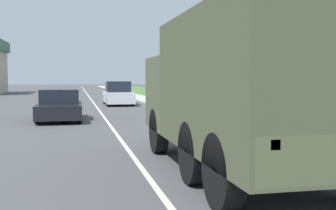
# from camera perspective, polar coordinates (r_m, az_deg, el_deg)

# --- Properties ---
(ground_plane) EXTENTS (180.00, 180.00, 0.00)m
(ground_plane) POSITION_cam_1_polar(r_m,az_deg,el_deg) (38.44, -10.41, 0.79)
(ground_plane) COLOR #4C4C4F
(lane_centre_stripe) EXTENTS (0.12, 120.00, 0.00)m
(lane_centre_stripe) POSITION_cam_1_polar(r_m,az_deg,el_deg) (38.44, -10.41, 0.79)
(lane_centre_stripe) COLOR silver
(lane_centre_stripe) RESTS_ON ground
(sidewalk_right) EXTENTS (1.80, 120.00, 0.12)m
(sidewalk_right) POSITION_cam_1_polar(r_m,az_deg,el_deg) (38.85, -3.76, 0.96)
(sidewalk_right) COLOR beige
(sidewalk_right) RESTS_ON ground
(grass_strip_right) EXTENTS (7.00, 120.00, 0.02)m
(grass_strip_right) POSITION_cam_1_polar(r_m,az_deg,el_deg) (39.76, 2.52, 0.95)
(grass_strip_right) COLOR #4C7538
(grass_strip_right) RESTS_ON ground
(military_truck) EXTENTS (2.48, 7.14, 3.06)m
(military_truck) POSITION_cam_1_polar(r_m,az_deg,el_deg) (8.30, 9.73, 2.19)
(military_truck) COLOR #545B3D
(military_truck) RESTS_ON ground
(car_nearest_ahead) EXTENTS (1.90, 4.51, 1.39)m
(car_nearest_ahead) POSITION_cam_1_polar(r_m,az_deg,el_deg) (19.51, -14.46, -0.14)
(car_nearest_ahead) COLOR black
(car_nearest_ahead) RESTS_ON ground
(car_second_ahead) EXTENTS (1.86, 4.77, 1.66)m
(car_second_ahead) POSITION_cam_1_polar(r_m,az_deg,el_deg) (29.96, -6.79, 1.44)
(car_second_ahead) COLOR silver
(car_second_ahead) RESTS_ON ground
(tree_far_right) EXTENTS (4.03, 4.03, 7.85)m
(tree_far_right) POSITION_cam_1_polar(r_m,az_deg,el_deg) (35.22, 6.62, 10.08)
(tree_far_right) COLOR brown
(tree_far_right) RESTS_ON grass_strip_right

